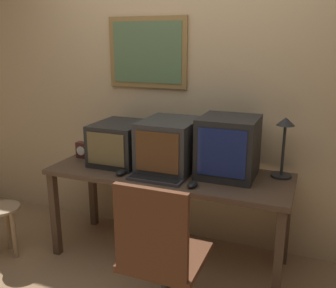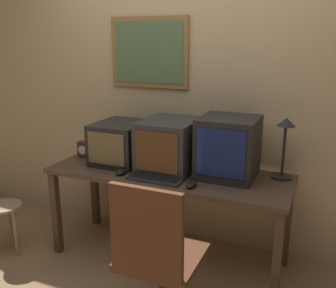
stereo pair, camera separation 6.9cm
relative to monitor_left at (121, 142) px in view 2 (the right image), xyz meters
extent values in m
cube|color=#D1B284|center=(0.44, 0.37, 0.41)|extent=(8.00, 0.05, 2.60)
cube|color=olive|center=(0.10, 0.33, 0.69)|extent=(0.69, 0.02, 0.57)
cube|color=#56754C|center=(0.10, 0.32, 0.69)|extent=(0.61, 0.01, 0.49)
cube|color=#4C3828|center=(0.44, -0.07, -0.18)|extent=(1.82, 0.64, 0.04)
cube|color=#4C3828|center=(-0.42, -0.34, -0.55)|extent=(0.06, 0.06, 0.69)
cube|color=#4C3828|center=(1.30, -0.34, -0.55)|extent=(0.06, 0.06, 0.69)
cube|color=#4C3828|center=(-0.42, 0.20, -0.55)|extent=(0.06, 0.06, 0.69)
cube|color=#4C3828|center=(1.30, 0.20, -0.55)|extent=(0.06, 0.06, 0.69)
cube|color=black|center=(0.00, 0.00, 0.00)|extent=(0.38, 0.44, 0.32)
cube|color=brown|center=(0.00, -0.22, 0.01)|extent=(0.31, 0.01, 0.25)
cube|color=#333333|center=(0.43, -0.01, 0.03)|extent=(0.39, 0.48, 0.38)
cube|color=#563319|center=(0.43, -0.25, 0.04)|extent=(0.32, 0.01, 0.29)
cube|color=black|center=(0.87, 0.02, 0.05)|extent=(0.40, 0.40, 0.43)
cube|color=navy|center=(0.87, -0.18, 0.06)|extent=(0.33, 0.01, 0.33)
cube|color=#333338|center=(0.43, -0.27, -0.15)|extent=(0.40, 0.15, 0.02)
cube|color=black|center=(0.43, -0.27, -0.14)|extent=(0.37, 0.12, 0.00)
ellipsoid|color=black|center=(0.70, -0.29, -0.14)|extent=(0.06, 0.12, 0.04)
ellipsoid|color=black|center=(0.15, -0.26, -0.14)|extent=(0.07, 0.11, 0.04)
cube|color=#4C231E|center=(-0.35, -0.01, -0.10)|extent=(0.11, 0.06, 0.13)
cylinder|color=white|center=(-0.35, -0.04, -0.10)|extent=(0.08, 0.01, 0.08)
cylinder|color=black|center=(1.24, 0.14, -0.15)|extent=(0.15, 0.15, 0.02)
cylinder|color=black|center=(1.24, 0.14, 0.04)|extent=(0.02, 0.02, 0.37)
cone|color=black|center=(1.24, 0.14, 0.25)|extent=(0.13, 0.13, 0.06)
cube|color=brown|center=(0.70, -0.75, -0.42)|extent=(0.44, 0.44, 0.04)
cube|color=brown|center=(0.70, -0.96, -0.16)|extent=(0.41, 0.04, 0.49)
cylinder|color=#9E7F5B|center=(-0.79, -0.52, -0.48)|extent=(0.28, 0.28, 0.02)
cylinder|color=#9E7F5B|center=(-0.69, -0.52, -0.69)|extent=(0.04, 0.04, 0.40)
cylinder|color=#9E7F5B|center=(-0.84, -0.43, -0.69)|extent=(0.04, 0.04, 0.40)
camera|label=1|loc=(1.43, -2.52, 0.79)|focal=40.00mm
camera|label=2|loc=(1.49, -2.50, 0.79)|focal=40.00mm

